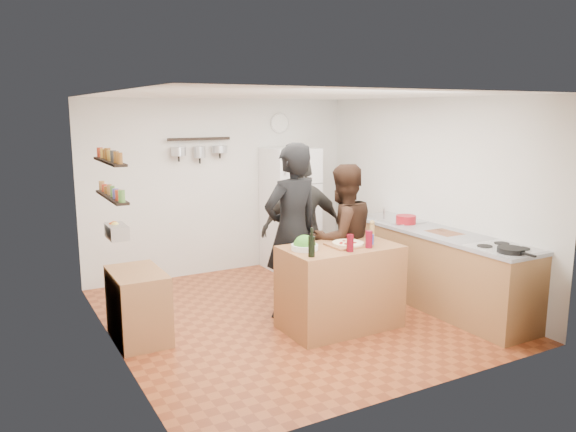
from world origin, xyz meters
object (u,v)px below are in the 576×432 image
person_center (342,239)px  person_back (302,229)px  salad_bowl (305,247)px  pepper_mill (372,232)px  person_left (292,232)px  wine_bottle (312,247)px  red_bowl (406,220)px  salt_canister (370,240)px  side_table (138,306)px  prep_island (340,287)px  wall_clock (279,123)px  skillet (511,250)px  counter_run (437,269)px  fridge (290,209)px

person_center → person_back: (-0.20, 0.59, 0.03)m
salad_bowl → pepper_mill: bearing=0.0°
person_left → salad_bowl: bearing=67.6°
wine_bottle → person_left: size_ratio=0.10×
person_center → red_bowl: person_center is taller
salt_canister → side_table: (-2.31, 0.84, -0.61)m
prep_island → wall_clock: wall_clock is taller
prep_island → pepper_mill: pepper_mill is taller
person_back → red_bowl: size_ratio=7.12×
salad_bowl → skillet: (1.75, -1.15, 0.01)m
wall_clock → salt_canister: bearing=-97.8°
salad_bowl → wine_bottle: wine_bottle is taller
person_left → counter_run: size_ratio=0.76×
salt_canister → fridge: fridge is taller
prep_island → salad_bowl: size_ratio=4.43×
fridge → side_table: (-2.69, -1.61, -0.54)m
wine_bottle → counter_run: size_ratio=0.08×
wine_bottle → person_left: bearing=74.9°
prep_island → salad_bowl: (-0.42, 0.05, 0.48)m
wine_bottle → pepper_mill: 0.99m
skillet → pepper_mill: bearing=127.6°
wall_clock → pepper_mill: bearing=-95.1°
salad_bowl → red_bowl: red_bowl is taller
pepper_mill → side_table: bearing=164.7°
wine_bottle → salt_canister: 0.81m
wine_bottle → counter_run: 2.03m
prep_island → pepper_mill: bearing=6.3°
counter_run → red_bowl: size_ratio=10.42×
counter_run → wall_clock: (-0.75, 2.63, 1.70)m
prep_island → wine_bottle: size_ratio=6.06×
counter_run → side_table: size_ratio=3.29×
pepper_mill → salt_canister: bearing=-131.4°
person_back → wall_clock: (0.56, 1.64, 1.25)m
wine_bottle → wall_clock: wall_clock is taller
person_center → skillet: 1.84m
prep_island → side_table: prep_island is taller
person_left → pepper_mill: bearing=138.2°
fridge → side_table: 3.18m
salad_bowl → red_bowl: bearing=15.9°
pepper_mill → person_back: person_back is taller
person_back → person_center: bearing=117.7°
fridge → person_back: bearing=-113.0°
salt_canister → person_left: (-0.59, 0.67, 0.03)m
wine_bottle → wall_clock: bearing=67.7°
salad_bowl → wall_clock: wall_clock is taller
person_center → red_bowl: 1.07m
skillet → fridge: fridge is taller
prep_island → wine_bottle: 0.78m
fridge → red_bowl: bearing=-68.4°
prep_island → skillet: (1.33, -1.10, 0.49)m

